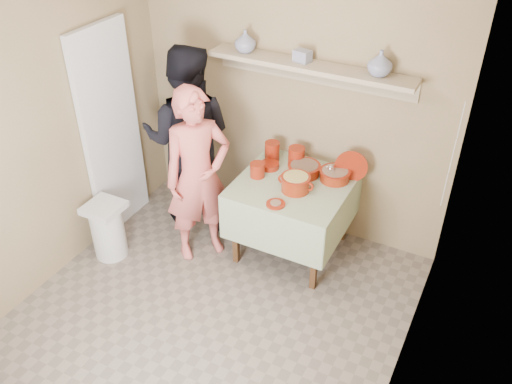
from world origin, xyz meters
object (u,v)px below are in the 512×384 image
Objects in this scene: cazuela_rice at (296,182)px; person_cook at (198,176)px; serving_table at (293,194)px; person_helper at (188,139)px; trash_bin at (108,230)px.

person_cook is at bearing -161.00° from cazuela_rice.
cazuela_rice is (0.06, -0.11, 0.20)m from serving_table.
person_helper reaches higher than trash_bin.
person_helper reaches higher than serving_table.
trash_bin is at bearing 159.28° from person_cook.
person_helper reaches higher than cazuela_rice.
trash_bin is (-0.73, -0.44, -0.54)m from person_cook.
serving_table is 1.74× the size of trash_bin.
serving_table reaches higher than trash_bin.
trash_bin is (-1.48, -0.83, -0.36)m from serving_table.
person_cook is 0.91× the size of person_helper.
person_helper is 1.14m from serving_table.
person_cook is at bearing -152.74° from serving_table.
serving_table is 0.24m from cazuela_rice.
person_helper is 5.51× the size of cazuela_rice.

